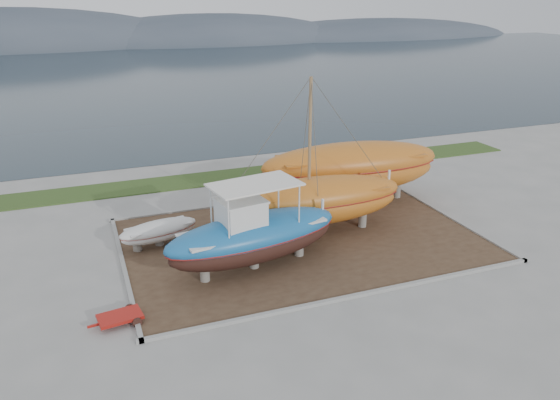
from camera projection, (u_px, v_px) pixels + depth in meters
name	position (u px, v px, depth m)	size (l,w,h in m)	color
ground	(336.00, 275.00, 25.20)	(140.00, 140.00, 0.00)	gray
dirt_patch	(302.00, 240.00, 28.68)	(18.00, 12.00, 0.06)	#422D1E
curb_frame	(302.00, 239.00, 28.66)	(18.60, 12.60, 0.15)	gray
grass_strip	(239.00, 175.00, 38.71)	(44.00, 3.00, 0.08)	#284219
sea	(139.00, 74.00, 86.27)	(260.00, 100.00, 0.04)	#182630
mountain_ridge	(110.00, 44.00, 134.25)	(200.00, 36.00, 20.00)	#333D49
blue_caique	(254.00, 227.00, 25.01)	(8.66, 2.71, 4.17)	#19609F
white_dinghy	(159.00, 234.00, 27.83)	(4.10, 1.54, 1.23)	silver
orange_sailboat	(318.00, 159.00, 27.91)	(9.50, 2.80, 8.34)	#AF5E1A
orange_bare_hull	(351.00, 174.00, 33.02)	(11.21, 3.36, 3.68)	#AF5E1A
red_trailer	(120.00, 319.00, 21.47)	(2.51, 1.25, 0.36)	#AE1B13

